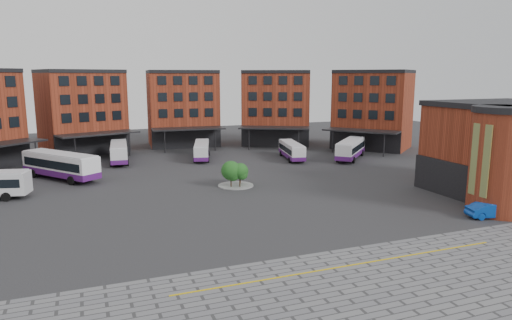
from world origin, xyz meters
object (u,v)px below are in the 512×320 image
object	(u,v)px
bus_e	(292,150)
blue_car	(491,210)
bus_d	(202,150)
tree_island	(236,173)
bus_c	(119,152)
bus_f	(351,149)
bus_b	(60,165)

from	to	relation	value
bus_e	blue_car	distance (m)	35.86
bus_d	bus_e	world-z (taller)	bus_d
tree_island	bus_c	distance (m)	25.34
tree_island	bus_d	distance (m)	20.14
bus_f	blue_car	bearing A→B (deg)	-54.10
tree_island	bus_b	distance (m)	23.71
bus_b	bus_c	distance (m)	12.98
bus_f	blue_car	distance (m)	32.64
bus_d	bus_e	size ratio (longest dim) A/B	1.01
tree_island	bus_e	bearing A→B (deg)	45.51
tree_island	bus_f	world-z (taller)	tree_island
bus_d	blue_car	xyz separation A→B (m)	(18.18, -40.89, -0.74)
blue_car	bus_c	bearing A→B (deg)	49.85
tree_island	bus_f	size ratio (longest dim) A/B	0.45
tree_island	bus_e	world-z (taller)	tree_island
tree_island	bus_f	bearing A→B (deg)	25.89
bus_c	bus_b	bearing A→B (deg)	-124.77
bus_e	bus_c	bearing A→B (deg)	176.03
bus_e	bus_f	bearing A→B (deg)	-8.43
bus_f	blue_car	world-z (taller)	bus_f
tree_island	bus_d	size ratio (longest dim) A/B	0.44
tree_island	bus_e	xyz separation A→B (m)	(14.56, 14.82, -0.27)
bus_d	bus_e	bearing A→B (deg)	-5.37
bus_c	bus_d	xyz separation A→B (m)	(12.93, -2.10, -0.14)
blue_car	bus_d	bearing A→B (deg)	37.93
bus_c	bus_e	size ratio (longest dim) A/B	1.09
blue_car	bus_f	bearing A→B (deg)	5.52
bus_c	bus_f	xyz separation A→B (m)	(35.89, -10.71, 0.07)
bus_c	bus_f	distance (m)	37.46
bus_f	bus_c	bearing A→B (deg)	-152.28
bus_b	bus_e	world-z (taller)	bus_b
bus_f	blue_car	xyz separation A→B (m)	(-4.79, -32.27, -0.96)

